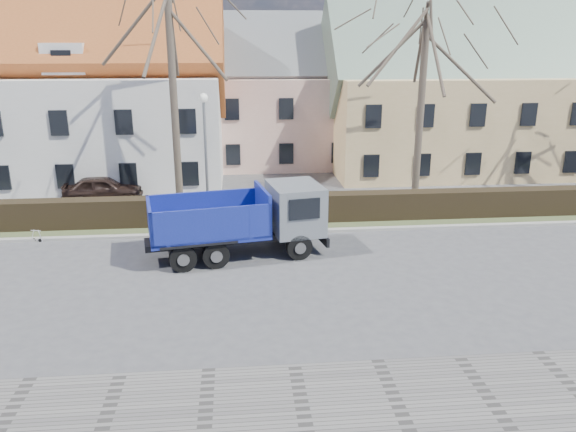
{
  "coord_description": "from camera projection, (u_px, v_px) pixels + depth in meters",
  "views": [
    {
      "loc": [
        0.86,
        -18.75,
        8.21
      ],
      "look_at": [
        2.81,
        2.03,
        1.6
      ],
      "focal_mm": 35.0,
      "sensor_mm": 36.0,
      "label": 1
    }
  ],
  "objects": [
    {
      "name": "parked_car_a",
      "position": [
        103.0,
        189.0,
        29.39
      ],
      "size": [
        4.19,
        1.99,
        1.38
      ],
      "primitive_type": "imported",
      "rotation": [
        0.0,
        0.0,
        1.66
      ],
      "color": "black",
      "rests_on": "ground"
    },
    {
      "name": "hedge",
      "position": [
        219.0,
        211.0,
        25.7
      ],
      "size": [
        60.0,
        0.9,
        1.3
      ],
      "primitive_type": "cube",
      "color": "black",
      "rests_on": "ground"
    },
    {
      "name": "building_pink",
      "position": [
        281.0,
        103.0,
        38.33
      ],
      "size": [
        10.8,
        8.8,
        8.0
      ],
      "primitive_type": null,
      "color": "beige",
      "rests_on": "ground"
    },
    {
      "name": "building_yellow",
      "position": [
        468.0,
        102.0,
        36.48
      ],
      "size": [
        18.8,
        10.8,
        8.5
      ],
      "primitive_type": null,
      "color": "#DFBA7A",
      "rests_on": "ground"
    },
    {
      "name": "grass_strip",
      "position": [
        220.0,
        222.0,
        26.07
      ],
      "size": [
        80.0,
        3.0,
        0.1
      ],
      "primitive_type": "cube",
      "color": "#414D2B",
      "rests_on": "ground"
    },
    {
      "name": "tree_1",
      "position": [
        173.0,
        81.0,
        26.18
      ],
      "size": [
        9.2,
        9.2,
        12.65
      ],
      "primitive_type": null,
      "color": "#4D4135",
      "rests_on": "ground"
    },
    {
      "name": "dump_truck",
      "position": [
        232.0,
        222.0,
        21.81
      ],
      "size": [
        7.45,
        3.86,
        2.84
      ],
      "primitive_type": null,
      "rotation": [
        0.0,
        0.0,
        0.18
      ],
      "color": "navy",
      "rests_on": "ground"
    },
    {
      "name": "cart_frame",
      "position": [
        32.0,
        235.0,
        23.68
      ],
      "size": [
        0.71,
        0.52,
        0.58
      ],
      "primitive_type": null,
      "rotation": [
        0.0,
        0.0,
        -0.27
      ],
      "color": "silver",
      "rests_on": "ground"
    },
    {
      "name": "ground",
      "position": [
        216.0,
        277.0,
        20.2
      ],
      "size": [
        120.0,
        120.0,
        0.0
      ],
      "primitive_type": "plane",
      "color": "#48484B"
    },
    {
      "name": "curb_far",
      "position": [
        219.0,
        234.0,
        24.55
      ],
      "size": [
        80.0,
        0.3,
        0.12
      ],
      "primitive_type": "cube",
      "color": "#99968F",
      "rests_on": "ground"
    },
    {
      "name": "streetlight",
      "position": [
        206.0,
        157.0,
        25.9
      ],
      "size": [
        0.47,
        0.47,
        5.96
      ],
      "primitive_type": null,
      "color": "gray",
      "rests_on": "ground"
    },
    {
      "name": "tree_2",
      "position": [
        422.0,
        97.0,
        27.5
      ],
      "size": [
        8.0,
        8.0,
        11.0
      ],
      "primitive_type": null,
      "color": "#4D4135",
      "rests_on": "ground"
    }
  ]
}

